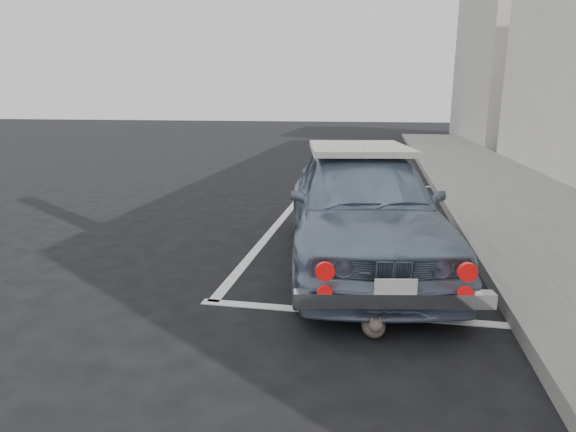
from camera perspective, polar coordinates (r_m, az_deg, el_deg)
ground at (r=5.04m, az=2.83°, el=-8.72°), size 80.00×80.00×0.00m
sidewalk at (r=7.34m, az=30.88°, el=-2.88°), size 2.80×40.00×0.15m
building_far at (r=25.36m, az=24.86°, el=17.11°), size 3.50×10.00×8.00m
pline_rear at (r=4.54m, az=8.32°, el=-11.39°), size 3.00×0.12×0.01m
pline_front at (r=11.28m, az=9.93°, el=3.65°), size 3.00×0.12×0.01m
pline_side at (r=8.00m, az=-0.59°, el=-0.20°), size 0.12×7.00×0.01m
retro_coupe at (r=5.75m, az=8.68°, el=1.39°), size 2.35×4.36×1.41m
cat at (r=4.13m, az=10.13°, el=-12.52°), size 0.24×0.45×0.24m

